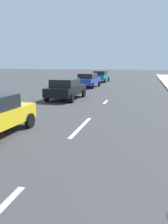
% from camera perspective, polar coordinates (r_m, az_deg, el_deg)
% --- Properties ---
extents(ground_plane, '(160.00, 160.00, 0.00)m').
position_cam_1_polar(ground_plane, '(15.62, 3.45, 0.79)').
color(ground_plane, '#38383A').
extents(lane_stripe_2, '(0.16, 1.80, 0.01)m').
position_cam_1_polar(lane_stripe_2, '(5.54, -18.33, -20.04)').
color(lane_stripe_2, white).
rests_on(lane_stripe_2, ground).
extents(lane_stripe_3, '(0.16, 1.80, 0.01)m').
position_cam_1_polar(lane_stripe_3, '(10.36, -1.87, -4.60)').
color(lane_stripe_3, white).
rests_on(lane_stripe_3, ground).
extents(lane_stripe_4, '(0.16, 1.80, 0.01)m').
position_cam_1_polar(lane_stripe_4, '(12.06, 0.39, -2.31)').
color(lane_stripe_4, white).
rests_on(lane_stripe_4, ground).
extents(lane_stripe_5, '(0.16, 1.80, 0.01)m').
position_cam_1_polar(lane_stripe_5, '(18.20, 4.89, 2.28)').
color(lane_stripe_5, white).
rests_on(lane_stripe_5, ground).
extents(parked_car_black, '(2.23, 4.63, 1.57)m').
position_cam_1_polar(parked_car_black, '(19.41, -4.08, 5.35)').
color(parked_car_black, black).
rests_on(parked_car_black, ground).
extents(parked_car_blue, '(2.25, 4.53, 1.57)m').
position_cam_1_polar(parked_car_blue, '(28.58, 0.90, 7.26)').
color(parked_car_blue, '#1E389E').
rests_on(parked_car_blue, ground).
extents(parked_car_teal, '(2.09, 4.28, 1.57)m').
position_cam_1_polar(parked_car_teal, '(36.35, 3.75, 8.09)').
color(parked_car_teal, '#14727A').
rests_on(parked_car_teal, ground).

